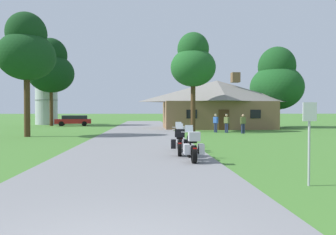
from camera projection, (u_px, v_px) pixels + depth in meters
name	position (u px, v px, depth m)	size (l,w,h in m)	color
ground_plane	(139.00, 137.00, 23.53)	(500.00, 500.00, 0.00)	#42752D
asphalt_driveway	(139.00, 139.00, 21.53)	(6.40, 80.00, 0.06)	slate
motorcycle_black_nearest_to_camera	(192.00, 146.00, 11.68)	(0.73, 2.08, 1.30)	black
motorcycle_red_second_in_row	(180.00, 142.00, 13.44)	(0.84, 2.08, 1.30)	black
motorcycle_white_farthest_in_row	(180.00, 137.00, 15.65)	(0.66, 2.08, 1.30)	black
stone_lodge	(217.00, 104.00, 35.41)	(12.55, 6.93, 6.31)	brown
bystander_olive_shirt_near_lodge	(227.00, 122.00, 28.15)	(0.41, 0.42, 1.69)	navy
bystander_olive_shirt_beside_signpost	(243.00, 123.00, 27.08)	(0.54, 0.28, 1.67)	navy
bystander_blue_shirt_by_tree	(216.00, 122.00, 28.56)	(0.41, 0.43, 1.69)	navy
metal_signpost_roadside	(309.00, 133.00, 8.00)	(0.36, 0.06, 2.14)	#9EA0A5
tree_left_far	(51.00, 68.00, 41.61)	(6.00, 6.00, 11.63)	#422D19
tree_right_of_lodge	(277.00, 81.00, 37.70)	(6.28, 6.28, 9.67)	#422D19
tree_left_near	(27.00, 50.00, 23.61)	(4.25, 4.25, 9.36)	#422D19
tree_by_lodge_front	(193.00, 62.00, 29.34)	(4.22, 4.22, 9.30)	#422D19
metal_silo_distant	(46.00, 97.00, 46.18)	(3.22, 3.22, 7.94)	#B2B7BC
parked_red_suv_far_left	(74.00, 120.00, 41.64)	(4.84, 2.58, 1.40)	maroon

